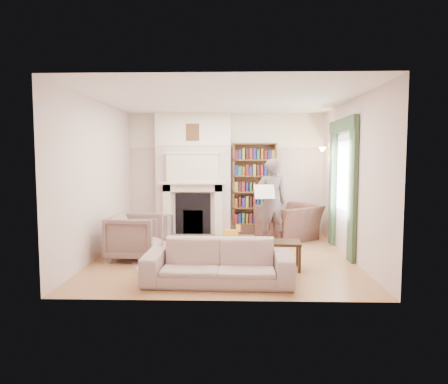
{
  "coord_description": "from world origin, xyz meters",
  "views": [
    {
      "loc": [
        0.21,
        -7.1,
        1.78
      ],
      "look_at": [
        0.0,
        0.25,
        1.15
      ],
      "focal_mm": 32.0,
      "sensor_mm": 36.0,
      "label": 1
    }
  ],
  "objects_px": {
    "paraffin_heater": "(167,227)",
    "rocking_horse": "(230,235)",
    "man_reading": "(271,203)",
    "sofa": "(218,262)",
    "bookcase": "(254,184)",
    "armchair_reading": "(289,223)",
    "armchair_left": "(135,237)",
    "coffee_table": "(278,255)"
  },
  "relations": [
    {
      "from": "bookcase",
      "to": "coffee_table",
      "type": "distance_m",
      "value": 3.07
    },
    {
      "from": "bookcase",
      "to": "paraffin_heater",
      "type": "bearing_deg",
      "value": -160.56
    },
    {
      "from": "man_reading",
      "to": "rocking_horse",
      "type": "relative_size",
      "value": 3.67
    },
    {
      "from": "man_reading",
      "to": "bookcase",
      "type": "bearing_deg",
      "value": -90.23
    },
    {
      "from": "armchair_reading",
      "to": "bookcase",
      "type": "bearing_deg",
      "value": -78.49
    },
    {
      "from": "bookcase",
      "to": "sofa",
      "type": "xyz_separation_m",
      "value": [
        -0.68,
        -3.66,
        -0.87
      ]
    },
    {
      "from": "paraffin_heater",
      "to": "rocking_horse",
      "type": "bearing_deg",
      "value": -20.4
    },
    {
      "from": "armchair_reading",
      "to": "rocking_horse",
      "type": "height_order",
      "value": "armchair_reading"
    },
    {
      "from": "armchair_left",
      "to": "paraffin_heater",
      "type": "relative_size",
      "value": 1.56
    },
    {
      "from": "paraffin_heater",
      "to": "armchair_left",
      "type": "bearing_deg",
      "value": -100.11
    },
    {
      "from": "paraffin_heater",
      "to": "bookcase",
      "type": "bearing_deg",
      "value": 19.44
    },
    {
      "from": "rocking_horse",
      "to": "armchair_reading",
      "type": "bearing_deg",
      "value": 32.2
    },
    {
      "from": "armchair_left",
      "to": "man_reading",
      "type": "xyz_separation_m",
      "value": [
        2.49,
        1.1,
        0.49
      ]
    },
    {
      "from": "rocking_horse",
      "to": "bookcase",
      "type": "bearing_deg",
      "value": 73.8
    },
    {
      "from": "armchair_reading",
      "to": "sofa",
      "type": "xyz_separation_m",
      "value": [
        -1.41,
        -3.04,
        -0.07
      ]
    },
    {
      "from": "armchair_reading",
      "to": "paraffin_heater",
      "type": "xyz_separation_m",
      "value": [
        -2.65,
        -0.05,
        -0.1
      ]
    },
    {
      "from": "man_reading",
      "to": "paraffin_heater",
      "type": "distance_m",
      "value": 2.34
    },
    {
      "from": "coffee_table",
      "to": "rocking_horse",
      "type": "xyz_separation_m",
      "value": [
        -0.79,
        1.72,
        -0.01
      ]
    },
    {
      "from": "bookcase",
      "to": "paraffin_heater",
      "type": "distance_m",
      "value": 2.22
    },
    {
      "from": "sofa",
      "to": "paraffin_heater",
      "type": "xyz_separation_m",
      "value": [
        -1.23,
        2.98,
        -0.03
      ]
    },
    {
      "from": "paraffin_heater",
      "to": "man_reading",
      "type": "bearing_deg",
      "value": -13.95
    },
    {
      "from": "bookcase",
      "to": "armchair_left",
      "type": "xyz_separation_m",
      "value": [
        -2.21,
        -2.33,
        -0.78
      ]
    },
    {
      "from": "armchair_reading",
      "to": "coffee_table",
      "type": "xyz_separation_m",
      "value": [
        -0.48,
        -2.29,
        -0.15
      ]
    },
    {
      "from": "bookcase",
      "to": "armchair_reading",
      "type": "xyz_separation_m",
      "value": [
        0.73,
        -0.62,
        -0.8
      ]
    },
    {
      "from": "paraffin_heater",
      "to": "coffee_table",
      "type": "bearing_deg",
      "value": -45.86
    },
    {
      "from": "sofa",
      "to": "rocking_horse",
      "type": "distance_m",
      "value": 2.47
    },
    {
      "from": "armchair_reading",
      "to": "armchair_left",
      "type": "height_order",
      "value": "armchair_left"
    },
    {
      "from": "sofa",
      "to": "rocking_horse",
      "type": "xyz_separation_m",
      "value": [
        0.14,
        2.47,
        -0.09
      ]
    },
    {
      "from": "bookcase",
      "to": "man_reading",
      "type": "distance_m",
      "value": 1.29
    },
    {
      "from": "sofa",
      "to": "man_reading",
      "type": "height_order",
      "value": "man_reading"
    },
    {
      "from": "sofa",
      "to": "rocking_horse",
      "type": "bearing_deg",
      "value": 88.27
    },
    {
      "from": "sofa",
      "to": "paraffin_heater",
      "type": "height_order",
      "value": "sofa"
    },
    {
      "from": "armchair_reading",
      "to": "coffee_table",
      "type": "relative_size",
      "value": 1.67
    },
    {
      "from": "armchair_reading",
      "to": "man_reading",
      "type": "distance_m",
      "value": 0.9
    },
    {
      "from": "armchair_left",
      "to": "man_reading",
      "type": "bearing_deg",
      "value": -63.24
    },
    {
      "from": "bookcase",
      "to": "paraffin_heater",
      "type": "relative_size",
      "value": 3.36
    },
    {
      "from": "bookcase",
      "to": "rocking_horse",
      "type": "relative_size",
      "value": 3.84
    },
    {
      "from": "armchair_reading",
      "to": "armchair_left",
      "type": "xyz_separation_m",
      "value": [
        -2.94,
        -1.7,
        0.01
      ]
    },
    {
      "from": "man_reading",
      "to": "coffee_table",
      "type": "relative_size",
      "value": 2.53
    },
    {
      "from": "man_reading",
      "to": "paraffin_heater",
      "type": "bearing_deg",
      "value": -27.13
    },
    {
      "from": "paraffin_heater",
      "to": "rocking_horse",
      "type": "xyz_separation_m",
      "value": [
        1.38,
        -0.51,
        -0.06
      ]
    },
    {
      "from": "armchair_left",
      "to": "sofa",
      "type": "distance_m",
      "value": 2.03
    }
  ]
}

